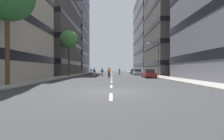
% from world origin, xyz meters
% --- Properties ---
extents(ground_plane, '(174.34, 174.34, 0.00)m').
position_xyz_m(ground_plane, '(0.00, 29.06, 0.00)').
color(ground_plane, '#333335').
extents(sidewalk_left, '(2.87, 79.90, 0.14)m').
position_xyz_m(sidewalk_left, '(-9.11, 32.69, 0.07)').
color(sidewalk_left, '#9E9991').
rests_on(sidewalk_left, ground_plane).
extents(sidewalk_right, '(2.87, 79.90, 0.14)m').
position_xyz_m(sidewalk_right, '(9.11, 32.69, 0.07)').
color(sidewalk_right, '#9E9991').
rests_on(sidewalk_right, ground_plane).
extents(lane_markings, '(0.16, 67.20, 0.01)m').
position_xyz_m(lane_markings, '(0.00, 30.50, 0.00)').
color(lane_markings, silver).
rests_on(lane_markings, ground_plane).
extents(building_left_mid, '(14.60, 20.72, 21.42)m').
position_xyz_m(building_left_mid, '(-17.79, 31.75, 10.80)').
color(building_left_mid, '#4C4744').
rests_on(building_left_mid, ground_plane).
extents(building_left_far, '(14.60, 17.21, 37.98)m').
position_xyz_m(building_left_far, '(-17.79, 53.39, 19.08)').
color(building_left_far, slate).
rests_on(building_left_far, ground_plane).
extents(building_right_mid, '(14.60, 17.54, 33.69)m').
position_xyz_m(building_right_mid, '(17.79, 31.75, 16.93)').
color(building_right_mid, '#4C4744').
rests_on(building_right_mid, ground_plane).
extents(building_right_far, '(14.60, 23.79, 31.28)m').
position_xyz_m(building_right_far, '(17.79, 53.39, 15.73)').
color(building_right_far, slate).
rests_on(building_right_far, ground_plane).
extents(parked_car_near, '(1.82, 4.40, 1.52)m').
position_xyz_m(parked_car_near, '(6.48, 35.09, 0.70)').
color(parked_car_near, navy).
rests_on(parked_car_near, ground_plane).
extents(parked_car_mid, '(1.82, 4.40, 1.52)m').
position_xyz_m(parked_car_mid, '(6.48, 16.53, 0.70)').
color(parked_car_mid, maroon).
rests_on(parked_car_mid, ground_plane).
extents(parked_car_far, '(1.82, 4.40, 1.52)m').
position_xyz_m(parked_car_far, '(6.48, 28.63, 0.70)').
color(parked_car_far, '#B2B7BF').
rests_on(parked_car_far, ground_plane).
extents(street_tree_near, '(3.76, 3.76, 9.55)m').
position_xyz_m(street_tree_near, '(-9.11, 22.26, 7.74)').
color(street_tree_near, '#4C3823').
rests_on(street_tree_near, sidewalk_left).
extents(streetlamp_right, '(2.13, 0.30, 6.50)m').
position_xyz_m(streetlamp_right, '(8.46, 18.66, 4.14)').
color(streetlamp_right, '#3F3F44').
rests_on(streetlamp_right, sidewalk_right).
extents(skater_0, '(0.57, 0.92, 1.78)m').
position_xyz_m(skater_0, '(-0.54, 25.58, 0.98)').
color(skater_0, brown).
rests_on(skater_0, ground_plane).
extents(skater_1, '(0.54, 0.91, 1.78)m').
position_xyz_m(skater_1, '(-0.51, 17.64, 0.98)').
color(skater_1, brown).
rests_on(skater_1, ground_plane).
extents(skater_2, '(0.57, 0.92, 1.78)m').
position_xyz_m(skater_2, '(2.00, 29.50, 1.02)').
color(skater_2, brown).
rests_on(skater_2, ground_plane).
extents(skater_3, '(0.57, 0.92, 1.78)m').
position_xyz_m(skater_3, '(-5.84, 32.90, 0.98)').
color(skater_3, brown).
rests_on(skater_3, ground_plane).
extents(skater_4, '(0.54, 0.91, 1.78)m').
position_xyz_m(skater_4, '(-3.27, 18.26, 0.98)').
color(skater_4, brown).
rests_on(skater_4, ground_plane).
extents(skater_5, '(0.55, 0.91, 1.78)m').
position_xyz_m(skater_5, '(-1.99, 21.38, 1.02)').
color(skater_5, brown).
rests_on(skater_5, ground_plane).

